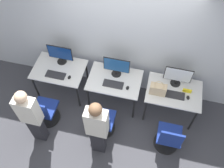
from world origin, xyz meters
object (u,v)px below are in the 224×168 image
(mouse_center, at_px, (128,88))
(handbag, at_px, (158,89))
(keyboard_left, at_px, (56,75))
(monitor_right, at_px, (178,76))
(monitor_left, at_px, (60,54))
(office_chair_left, at_px, (44,112))
(office_chair_right, at_px, (169,138))
(mouse_left, at_px, (69,77))
(monitor_center, at_px, (117,66))
(keyboard_center, at_px, (113,84))
(person_center, at_px, (97,128))
(office_chair_center, at_px, (102,122))
(keyboard_right, at_px, (174,95))
(mouse_right, at_px, (188,98))
(person_left, at_px, (31,116))

(mouse_center, distance_m, handbag, 0.57)
(keyboard_left, relative_size, mouse_center, 4.35)
(monitor_right, bearing_deg, monitor_left, 179.85)
(handbag, bearing_deg, keyboard_left, -178.30)
(office_chair_left, xyz_separation_m, office_chair_right, (2.43, 0.01, 0.00))
(mouse_left, relative_size, monitor_center, 0.18)
(office_chair_left, xyz_separation_m, monitor_right, (2.38, 0.98, 0.64))
(keyboard_left, height_order, mouse_left, mouse_left)
(keyboard_center, bearing_deg, person_center, -91.89)
(office_chair_center, distance_m, monitor_right, 1.67)
(office_chair_right, bearing_deg, keyboard_center, 151.28)
(mouse_center, distance_m, keyboard_right, 0.87)
(monitor_left, xyz_separation_m, monitor_center, (1.15, -0.05, 0.00))
(mouse_center, height_order, mouse_right, same)
(monitor_left, bearing_deg, mouse_right, -6.49)
(person_center, bearing_deg, monitor_right, 47.81)
(keyboard_center, distance_m, person_center, 1.01)
(keyboard_left, distance_m, office_chair_center, 1.30)
(office_chair_left, xyz_separation_m, mouse_right, (2.64, 0.69, 0.42))
(keyboard_right, distance_m, mouse_right, 0.26)
(office_chair_left, relative_size, person_left, 0.56)
(office_chair_left, distance_m, person_center, 1.34)
(monitor_left, height_order, keyboard_left, monitor_left)
(mouse_left, distance_m, mouse_center, 1.15)
(office_chair_center, xyz_separation_m, mouse_right, (1.48, 0.66, 0.42))
(office_chair_center, height_order, handbag, handbag)
(mouse_left, bearing_deg, keyboard_center, 2.92)
(office_chair_left, height_order, office_chair_right, same)
(keyboard_left, xyz_separation_m, monitor_right, (2.31, 0.36, 0.22))
(keyboard_center, xyz_separation_m, person_center, (-0.03, -1.00, 0.10))
(mouse_left, xyz_separation_m, office_chair_right, (2.07, -0.62, -0.42))
(office_chair_left, height_order, handbag, handbag)
(monitor_center, relative_size, person_center, 0.32)
(mouse_center, distance_m, mouse_right, 1.13)
(office_chair_center, bearing_deg, office_chair_left, -178.15)
(person_left, height_order, mouse_right, person_left)
(monitor_center, relative_size, mouse_right, 5.66)
(handbag, bearing_deg, mouse_center, -176.31)
(monitor_center, bearing_deg, mouse_right, -9.84)
(office_chair_left, relative_size, keyboard_center, 2.20)
(office_chair_left, height_order, person_left, person_left)
(monitor_left, relative_size, monitor_right, 1.00)
(person_left, bearing_deg, office_chair_right, 8.91)
(person_left, distance_m, handbag, 2.30)
(mouse_left, xyz_separation_m, person_center, (0.84, -0.96, 0.09))
(keyboard_left, bearing_deg, person_center, -40.35)
(monitor_right, xyz_separation_m, keyboard_right, (0.00, -0.28, -0.22))
(mouse_right, bearing_deg, keyboard_right, 178.56)
(mouse_left, bearing_deg, mouse_center, 0.94)
(mouse_center, height_order, keyboard_right, mouse_center)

